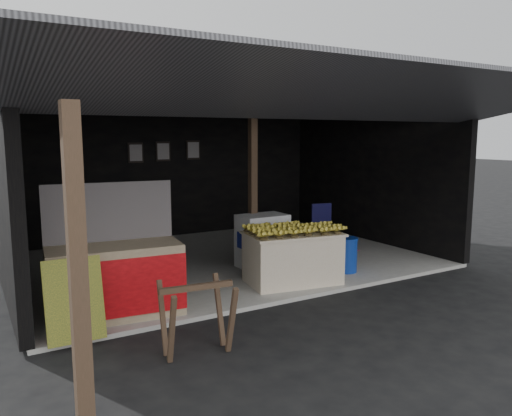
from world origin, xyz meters
TOP-DOWN VIEW (x-y plane):
  - ground at (0.00, 0.00)m, footprint 80.00×80.00m
  - concrete_slab at (0.00, 2.50)m, footprint 7.00×5.00m
  - shophouse at (0.00, 2.82)m, footprint 7.40×7.29m
  - banana_table at (0.25, 0.62)m, footprint 1.53×1.09m
  - banana_pile at (0.25, 0.62)m, footprint 1.40×0.98m
  - white_crate at (0.34, 1.64)m, footprint 0.81×0.56m
  - neighbor_stall at (-2.43, 0.56)m, footprint 1.64×0.86m
  - green_signboard at (-3.01, 0.01)m, footprint 0.61×0.23m
  - sawhorse at (-1.97, -0.86)m, footprint 0.78×0.73m
  - water_barrel at (1.35, 0.68)m, footprint 0.37×0.37m
  - plastic_chair at (2.08, 2.21)m, footprint 0.50×0.50m
  - magenta_rug at (1.87, 2.25)m, footprint 1.58×1.12m
  - picture_frames at (-0.17, 4.89)m, footprint 1.62×0.04m

SIDE VIEW (x-z plane):
  - ground at x=0.00m, z-range 0.00..0.00m
  - concrete_slab at x=0.00m, z-range 0.00..0.06m
  - magenta_rug at x=1.87m, z-range 0.06..0.07m
  - water_barrel at x=1.35m, z-range 0.06..0.60m
  - banana_table at x=0.25m, z-range 0.06..0.83m
  - sawhorse at x=-1.97m, z-range 0.10..0.86m
  - white_crate at x=0.34m, z-range 0.06..0.95m
  - green_signboard at x=-3.01m, z-range 0.07..0.97m
  - neighbor_stall at x=-2.43m, z-range -0.27..1.36m
  - plastic_chair at x=2.08m, z-range 0.14..1.02m
  - banana_pile at x=0.25m, z-range 0.83..0.98m
  - picture_frames at x=-0.17m, z-range 1.70..2.16m
  - shophouse at x=0.00m, z-range 0.59..3.61m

